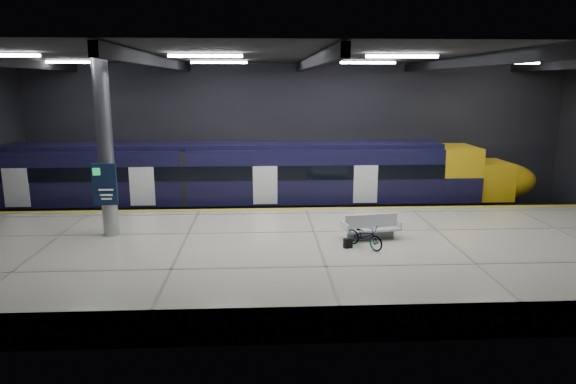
{
  "coord_description": "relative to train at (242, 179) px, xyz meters",
  "views": [
    {
      "loc": [
        -2.05,
        -20.73,
        6.97
      ],
      "look_at": [
        -0.91,
        1.5,
        2.2
      ],
      "focal_mm": 32.0,
      "sensor_mm": 36.0,
      "label": 1
    }
  ],
  "objects": [
    {
      "name": "rails",
      "position": [
        3.11,
        0.0,
        -1.98
      ],
      "size": [
        30.0,
        1.52,
        0.16
      ],
      "color": "gray",
      "rests_on": "ground"
    },
    {
      "name": "pannier_bag",
      "position": [
        4.14,
        -8.6,
        -0.78
      ],
      "size": [
        0.35,
        0.28,
        0.35
      ],
      "primitive_type": "cube",
      "rotation": [
        0.0,
        0.0,
        0.41
      ],
      "color": "black",
      "rests_on": "platform"
    },
    {
      "name": "train",
      "position": [
        0.0,
        0.0,
        0.0
      ],
      "size": [
        29.4,
        2.84,
        3.79
      ],
      "color": "black",
      "rests_on": "ground"
    },
    {
      "name": "safety_strip",
      "position": [
        3.11,
        -2.75,
        -0.95
      ],
      "size": [
        30.0,
        0.4,
        0.01
      ],
      "primitive_type": "cube",
      "color": "gold",
      "rests_on": "platform"
    },
    {
      "name": "platform",
      "position": [
        3.11,
        -8.0,
        -1.51
      ],
      "size": [
        30.0,
        11.0,
        1.1
      ],
      "primitive_type": "cube",
      "color": "beige",
      "rests_on": "ground"
    },
    {
      "name": "bench",
      "position": [
        5.2,
        -7.52,
        -0.62
      ],
      "size": [
        2.28,
        1.24,
        0.95
      ],
      "rotation": [
        0.0,
        0.0,
        0.17
      ],
      "color": "#595B60",
      "rests_on": "platform"
    },
    {
      "name": "info_column",
      "position": [
        -4.89,
        -6.52,
        2.4
      ],
      "size": [
        0.9,
        0.78,
        6.9
      ],
      "color": "#9EA0A5",
      "rests_on": "platform"
    },
    {
      "name": "ground",
      "position": [
        3.11,
        -5.5,
        -2.06
      ],
      "size": [
        30.0,
        30.0,
        0.0
      ],
      "primitive_type": "plane",
      "color": "black",
      "rests_on": "ground"
    },
    {
      "name": "room_shell",
      "position": [
        3.11,
        -5.49,
        3.66
      ],
      "size": [
        30.1,
        16.1,
        8.05
      ],
      "color": "black",
      "rests_on": "ground"
    },
    {
      "name": "bicycle",
      "position": [
        4.74,
        -8.6,
        -0.52
      ],
      "size": [
        1.47,
        1.66,
        0.87
      ],
      "primitive_type": "imported",
      "rotation": [
        0.0,
        0.0,
        0.66
      ],
      "color": "#99999E",
      "rests_on": "platform"
    }
  ]
}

